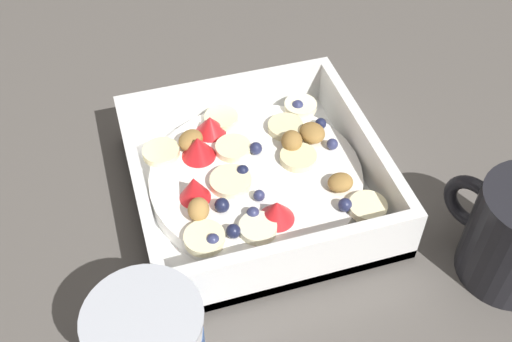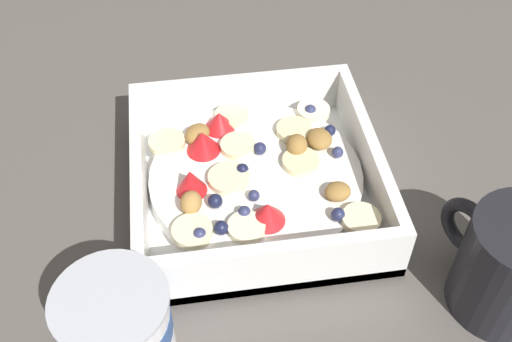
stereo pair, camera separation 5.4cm
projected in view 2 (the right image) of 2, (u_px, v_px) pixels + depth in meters
ground_plane at (245, 205)px, 0.56m from camera, size 2.40×2.40×0.00m
fruit_bowl at (255, 179)px, 0.55m from camera, size 0.21×0.21×0.06m
spoon at (258, 94)px, 0.66m from camera, size 0.11×0.16×0.01m
yogurt_cup at (117, 325)px, 0.43m from camera, size 0.08×0.08×0.07m
coffee_mug at (510, 265)px, 0.46m from camera, size 0.10×0.08×0.09m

